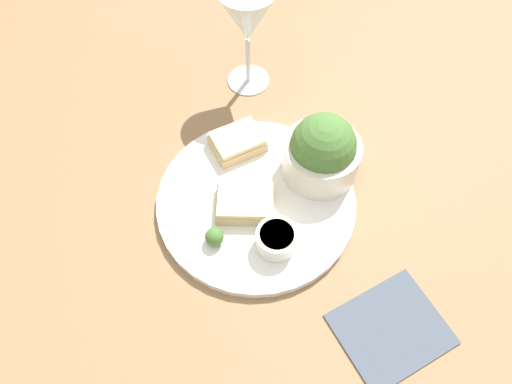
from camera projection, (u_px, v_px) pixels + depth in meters
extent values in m
plane|color=#93704C|center=(256.00, 204.00, 0.74)|extent=(4.00, 4.00, 0.00)
cylinder|color=white|center=(256.00, 201.00, 0.74)|extent=(0.29, 0.29, 0.01)
cylinder|color=silver|center=(321.00, 158.00, 0.73)|extent=(0.11, 0.11, 0.06)
sphere|color=#4C7A38|center=(323.00, 146.00, 0.71)|extent=(0.10, 0.10, 0.10)
cylinder|color=white|center=(276.00, 239.00, 0.68)|extent=(0.06, 0.06, 0.03)
cylinder|color=tan|center=(277.00, 236.00, 0.67)|extent=(0.05, 0.05, 0.01)
cube|color=#D1B27F|center=(245.00, 203.00, 0.72)|extent=(0.08, 0.07, 0.02)
cube|color=beige|center=(245.00, 199.00, 0.71)|extent=(0.08, 0.06, 0.01)
cube|color=#D1B27F|center=(238.00, 143.00, 0.77)|extent=(0.10, 0.09, 0.02)
cube|color=beige|center=(237.00, 138.00, 0.76)|extent=(0.09, 0.08, 0.01)
cylinder|color=silver|center=(248.00, 80.00, 0.87)|extent=(0.07, 0.07, 0.01)
cylinder|color=silver|center=(248.00, 60.00, 0.83)|extent=(0.01, 0.01, 0.09)
cone|color=silver|center=(247.00, 16.00, 0.75)|extent=(0.09, 0.09, 0.09)
sphere|color=#477533|center=(214.00, 237.00, 0.68)|extent=(0.03, 0.03, 0.03)
cube|color=#4C5666|center=(391.00, 329.00, 0.64)|extent=(0.17, 0.17, 0.01)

